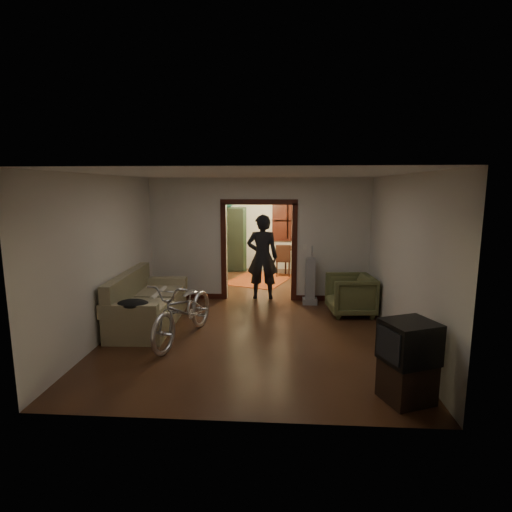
# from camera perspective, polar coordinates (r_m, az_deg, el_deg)

# --- Properties ---
(floor) EXTENTS (5.00, 8.50, 0.01)m
(floor) POSITION_cam_1_polar(r_m,az_deg,el_deg) (8.72, 0.13, -7.45)
(floor) COLOR black
(floor) RESTS_ON ground
(ceiling) EXTENTS (5.00, 8.50, 0.01)m
(ceiling) POSITION_cam_1_polar(r_m,az_deg,el_deg) (8.33, 0.14, 11.27)
(ceiling) COLOR white
(ceiling) RESTS_ON floor
(wall_back) EXTENTS (5.00, 0.02, 2.80)m
(wall_back) POSITION_cam_1_polar(r_m,az_deg,el_deg) (12.63, 1.36, 4.41)
(wall_back) COLOR beige
(wall_back) RESTS_ON floor
(wall_left) EXTENTS (0.02, 8.50, 2.80)m
(wall_left) POSITION_cam_1_polar(r_m,az_deg,el_deg) (8.93, -16.11, 1.77)
(wall_left) COLOR beige
(wall_left) RESTS_ON floor
(wall_right) EXTENTS (0.02, 8.50, 2.80)m
(wall_right) POSITION_cam_1_polar(r_m,az_deg,el_deg) (8.63, 16.95, 1.46)
(wall_right) COLOR beige
(wall_right) RESTS_ON floor
(partition_wall) EXTENTS (5.00, 0.14, 2.80)m
(partition_wall) POSITION_cam_1_polar(r_m,az_deg,el_deg) (9.15, 0.43, 2.35)
(partition_wall) COLOR beige
(partition_wall) RESTS_ON floor
(door_casing) EXTENTS (1.74, 0.20, 2.32)m
(door_casing) POSITION_cam_1_polar(r_m,az_deg,el_deg) (9.20, 0.43, 0.50)
(door_casing) COLOR black
(door_casing) RESTS_ON floor
(far_window) EXTENTS (0.98, 0.06, 1.28)m
(far_window) POSITION_cam_1_polar(r_m,az_deg,el_deg) (12.57, 4.56, 5.04)
(far_window) COLOR black
(far_window) RESTS_ON wall_back
(chandelier) EXTENTS (0.24, 0.24, 0.24)m
(chandelier) POSITION_cam_1_polar(r_m,az_deg,el_deg) (10.83, 0.98, 8.55)
(chandelier) COLOR #FFE0A5
(chandelier) RESTS_ON ceiling
(light_switch) EXTENTS (0.08, 0.01, 0.12)m
(light_switch) POSITION_cam_1_polar(r_m,az_deg,el_deg) (9.10, 7.02, 1.28)
(light_switch) COLOR silver
(light_switch) RESTS_ON partition_wall
(sofa) EXTENTS (1.06, 2.21, 1.00)m
(sofa) POSITION_cam_1_polar(r_m,az_deg,el_deg) (7.85, -15.10, -5.97)
(sofa) COLOR #756F4E
(sofa) RESTS_ON floor
(rolled_paper) EXTENTS (0.11, 0.87, 0.11)m
(rolled_paper) POSITION_cam_1_polar(r_m,az_deg,el_deg) (8.09, -13.75, -5.22)
(rolled_paper) COLOR beige
(rolled_paper) RESTS_ON sofa
(jacket) EXTENTS (0.53, 0.39, 0.15)m
(jacket) POSITION_cam_1_polar(r_m,az_deg,el_deg) (6.96, -17.18, -6.54)
(jacket) COLOR black
(jacket) RESTS_ON sofa
(bicycle) EXTENTS (1.15, 2.13, 1.06)m
(bicycle) POSITION_cam_1_polar(r_m,az_deg,el_deg) (6.95, -10.23, -7.56)
(bicycle) COLOR silver
(bicycle) RESTS_ON floor
(armchair) EXTENTS (0.99, 0.97, 0.82)m
(armchair) POSITION_cam_1_polar(r_m,az_deg,el_deg) (8.44, 13.32, -5.41)
(armchair) COLOR brown
(armchair) RESTS_ON floor
(tv_stand) EXTENTS (0.69, 0.66, 0.50)m
(tv_stand) POSITION_cam_1_polar(r_m,az_deg,el_deg) (5.43, 20.72, -16.39)
(tv_stand) COLOR black
(tv_stand) RESTS_ON floor
(crt_tv) EXTENTS (0.74, 0.71, 0.50)m
(crt_tv) POSITION_cam_1_polar(r_m,az_deg,el_deg) (5.23, 21.06, -11.37)
(crt_tv) COLOR black
(crt_tv) RESTS_ON tv_stand
(vacuum) EXTENTS (0.39, 0.34, 1.05)m
(vacuum) POSITION_cam_1_polar(r_m,az_deg,el_deg) (8.98, 7.75, -3.56)
(vacuum) COLOR gray
(vacuum) RESTS_ON floor
(person) EXTENTS (0.73, 0.49, 1.98)m
(person) POSITION_cam_1_polar(r_m,az_deg,el_deg) (9.27, 0.91, -0.13)
(person) COLOR black
(person) RESTS_ON floor
(oriental_rug) EXTENTS (2.03, 2.31, 0.01)m
(oriental_rug) POSITION_cam_1_polar(r_m,az_deg,el_deg) (11.31, 0.53, -3.38)
(oriental_rug) COLOR maroon
(oriental_rug) RESTS_ON floor
(locker) EXTENTS (1.11, 0.82, 1.98)m
(locker) POSITION_cam_1_polar(r_m,az_deg,el_deg) (12.47, -3.87, 2.42)
(locker) COLOR black
(locker) RESTS_ON floor
(globe) EXTENTS (0.27, 0.27, 0.27)m
(globe) POSITION_cam_1_polar(r_m,az_deg,el_deg) (12.39, -3.92, 6.79)
(globe) COLOR #1E5972
(globe) RESTS_ON locker
(desk) EXTENTS (1.06, 0.63, 0.76)m
(desk) POSITION_cam_1_polar(r_m,az_deg,el_deg) (12.26, 6.43, -0.63)
(desk) COLOR black
(desk) RESTS_ON floor
(desk_chair) EXTENTS (0.44, 0.44, 0.95)m
(desk_chair) POSITION_cam_1_polar(r_m,az_deg,el_deg) (11.73, 3.89, -0.60)
(desk_chair) COLOR black
(desk_chair) RESTS_ON floor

